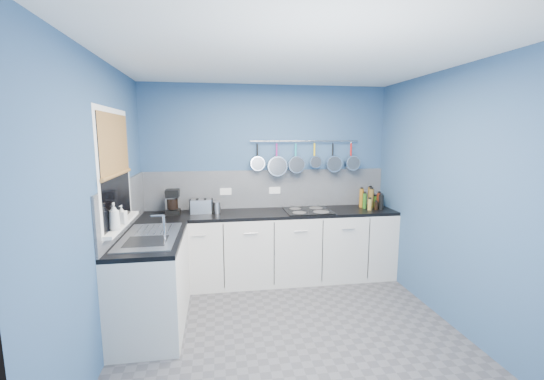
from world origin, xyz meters
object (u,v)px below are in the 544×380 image
object	(u,v)px
canister	(217,207)
hob	(308,211)
soap_bottle_a	(114,217)
coffee_maker	(173,202)
toaster	(201,206)
soap_bottle_b	(122,214)
paper_towel	(171,201)

from	to	relation	value
canister	hob	bearing A→B (deg)	-3.72
hob	soap_bottle_a	bearing A→B (deg)	-150.15
soap_bottle_a	hob	size ratio (longest dim) A/B	0.41
soap_bottle_a	coffee_maker	bearing A→B (deg)	75.01
coffee_maker	toaster	world-z (taller)	coffee_maker
soap_bottle_b	coffee_maker	distance (m)	1.06
soap_bottle_a	paper_towel	distance (m)	1.32
paper_towel	hob	size ratio (longest dim) A/B	0.52
canister	coffee_maker	bearing A→B (deg)	178.86
soap_bottle_a	paper_towel	world-z (taller)	soap_bottle_a
toaster	hob	distance (m)	1.34
coffee_maker	hob	xyz separation A→B (m)	(1.68, -0.08, -0.15)
soap_bottle_b	paper_towel	xyz separation A→B (m)	(0.30, 1.05, -0.09)
soap_bottle_a	hob	bearing A→B (deg)	29.85
soap_bottle_a	toaster	size ratio (longest dim) A/B	0.90
coffee_maker	toaster	bearing A→B (deg)	1.59
soap_bottle_b	toaster	size ratio (longest dim) A/B	0.65
toaster	canister	distance (m)	0.19
hob	paper_towel	bearing A→B (deg)	175.60
canister	soap_bottle_a	bearing A→B (deg)	-125.08
coffee_maker	hob	world-z (taller)	coffee_maker
soap_bottle_a	paper_towel	size ratio (longest dim) A/B	0.79
toaster	coffee_maker	bearing A→B (deg)	-179.93
soap_bottle_b	hob	bearing A→B (deg)	24.68
toaster	soap_bottle_b	bearing A→B (deg)	-125.47
soap_bottle_a	soap_bottle_b	xyz separation A→B (m)	(0.00, 0.23, -0.03)
soap_bottle_b	canister	bearing A→B (deg)	49.18
hob	toaster	bearing A→B (deg)	175.82
canister	paper_towel	bearing A→B (deg)	174.21
coffee_maker	paper_towel	bearing A→B (deg)	120.14
soap_bottle_b	hob	distance (m)	2.22
paper_towel	hob	distance (m)	1.71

